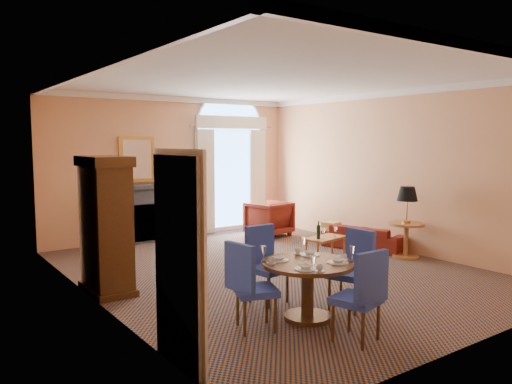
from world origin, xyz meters
TOP-DOWN VIEW (x-y plane):
  - ground at (0.00, 0.00)m, footprint 7.50×7.50m
  - room_envelope at (-0.03, 0.67)m, footprint 6.04×7.52m
  - armoire at (-2.72, 0.41)m, footprint 0.57×1.01m
  - dining_table at (-1.09, -2.14)m, footprint 1.15×1.15m
  - dining_chair_north at (-1.09, -1.23)m, footprint 0.53×0.53m
  - dining_chair_south at (-1.10, -3.05)m, footprint 0.56×0.56m
  - dining_chair_east at (-0.30, -2.15)m, footprint 0.59×0.59m
  - dining_chair_west at (-1.89, -2.02)m, footprint 0.59×0.59m
  - sofa at (2.55, 0.28)m, footprint 1.11×1.77m
  - armchair at (1.80, 2.53)m, footprint 1.01×1.03m
  - coffee_table at (1.32, 0.11)m, footprint 0.86×0.58m
  - side_table at (2.60, -0.72)m, footprint 0.67×0.67m

SIDE VIEW (x-z plane):
  - ground at x=0.00m, z-range 0.00..0.00m
  - sofa at x=2.55m, z-range 0.00..0.48m
  - coffee_table at x=1.32m, z-range 0.02..0.75m
  - armchair at x=1.80m, z-range 0.00..0.81m
  - dining_table at x=-1.09m, z-range 0.08..1.00m
  - dining_chair_north at x=-1.09m, z-range 0.07..1.11m
  - dining_chair_south at x=-1.10m, z-range 0.07..1.11m
  - dining_chair_east at x=-0.30m, z-range 0.07..1.11m
  - dining_chair_west at x=-1.89m, z-range 0.07..1.11m
  - side_table at x=2.60m, z-range 0.18..1.50m
  - armoire at x=-2.72m, z-range -0.04..1.94m
  - room_envelope at x=-0.03m, z-range 0.78..4.23m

